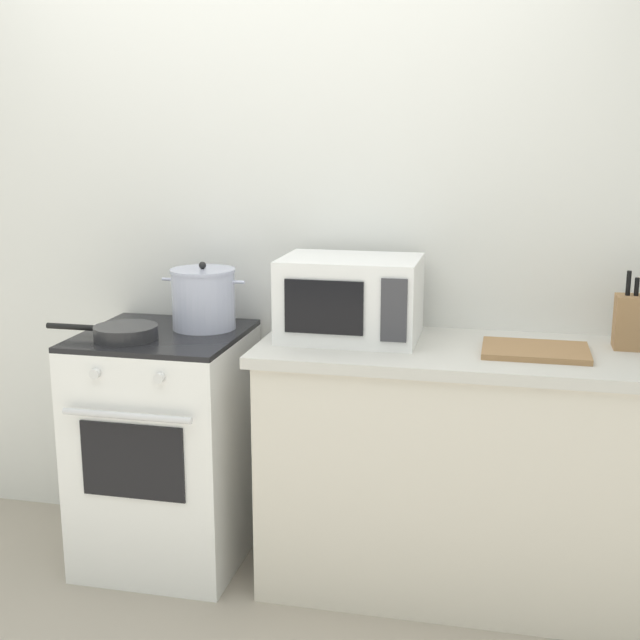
% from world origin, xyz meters
% --- Properties ---
extents(back_wall, '(4.40, 0.10, 2.50)m').
position_xyz_m(back_wall, '(0.30, 0.97, 1.25)').
color(back_wall, silver).
rests_on(back_wall, ground_plane).
extents(lower_cabinet_right, '(1.64, 0.56, 0.88)m').
position_xyz_m(lower_cabinet_right, '(0.90, 0.62, 0.44)').
color(lower_cabinet_right, beige).
rests_on(lower_cabinet_right, ground_plane).
extents(countertop_right, '(1.70, 0.60, 0.04)m').
position_xyz_m(countertop_right, '(0.90, 0.62, 0.90)').
color(countertop_right, beige).
rests_on(countertop_right, lower_cabinet_right).
extents(stove, '(0.60, 0.64, 0.92)m').
position_xyz_m(stove, '(-0.35, 0.60, 0.46)').
color(stove, white).
rests_on(stove, ground_plane).
extents(stock_pot, '(0.33, 0.25, 0.26)m').
position_xyz_m(stock_pot, '(-0.22, 0.70, 1.04)').
color(stock_pot, silver).
rests_on(stock_pot, stove).
extents(frying_pan, '(0.43, 0.23, 0.05)m').
position_xyz_m(frying_pan, '(-0.45, 0.48, 0.95)').
color(frying_pan, '#28282B').
rests_on(frying_pan, stove).
extents(microwave, '(0.50, 0.37, 0.30)m').
position_xyz_m(microwave, '(0.36, 0.68, 1.07)').
color(microwave, white).
rests_on(microwave, countertop_right).
extents(cutting_board, '(0.36, 0.26, 0.02)m').
position_xyz_m(cutting_board, '(1.03, 0.60, 0.93)').
color(cutting_board, '#997047').
rests_on(cutting_board, countertop_right).
extents(knife_block, '(0.13, 0.10, 0.28)m').
position_xyz_m(knife_block, '(1.36, 0.74, 1.02)').
color(knife_block, '#997047').
rests_on(knife_block, countertop_right).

